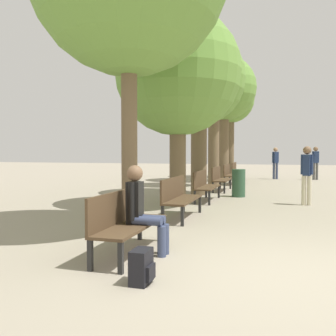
{
  "coord_description": "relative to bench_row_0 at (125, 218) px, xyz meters",
  "views": [
    {
      "loc": [
        -0.02,
        -4.72,
        1.48
      ],
      "look_at": [
        -2.81,
        4.78,
        1.05
      ],
      "focal_mm": 40.0,
      "sensor_mm": 36.0,
      "label": 1
    }
  ],
  "objects": [
    {
      "name": "ground_plane",
      "position": [
        2.14,
        -0.28,
        -0.51
      ],
      "size": [
        80.0,
        80.0,
        0.0
      ],
      "primitive_type": "plane",
      "color": "gray"
    },
    {
      "name": "bench_row_0",
      "position": [
        0.0,
        0.0,
        0.0
      ],
      "size": [
        0.5,
        1.83,
        0.91
      ],
      "color": "#4C3823",
      "rests_on": "ground_plane"
    },
    {
      "name": "bench_row_1",
      "position": [
        0.0,
        3.04,
        0.0
      ],
      "size": [
        0.5,
        1.83,
        0.91
      ],
      "color": "#4C3823",
      "rests_on": "ground_plane"
    },
    {
      "name": "bench_row_2",
      "position": [
        0.0,
        6.08,
        0.0
      ],
      "size": [
        0.5,
        1.83,
        0.91
      ],
      "color": "#4C3823",
      "rests_on": "ground_plane"
    },
    {
      "name": "bench_row_3",
      "position": [
        0.0,
        9.12,
        0.0
      ],
      "size": [
        0.5,
        1.83,
        0.91
      ],
      "color": "#4C3823",
      "rests_on": "ground_plane"
    },
    {
      "name": "bench_row_4",
      "position": [
        0.0,
        12.16,
        0.0
      ],
      "size": [
        0.5,
        1.83,
        0.91
      ],
      "color": "#4C3823",
      "rests_on": "ground_plane"
    },
    {
      "name": "bench_row_5",
      "position": [
        0.0,
        15.2,
        0.0
      ],
      "size": [
        0.5,
        1.83,
        0.91
      ],
      "color": "#4C3823",
      "rests_on": "ground_plane"
    },
    {
      "name": "tree_row_1",
      "position": [
        -0.5,
        4.85,
        3.08
      ],
      "size": [
        3.42,
        3.42,
        5.33
      ],
      "color": "brown",
      "rests_on": "ground_plane"
    },
    {
      "name": "tree_row_2",
      "position": [
        -0.5,
        7.69,
        3.39
      ],
      "size": [
        3.16,
        3.16,
        5.56
      ],
      "color": "brown",
      "rests_on": "ground_plane"
    },
    {
      "name": "tree_row_3",
      "position": [
        -0.5,
        10.76,
        4.06
      ],
      "size": [
        2.55,
        2.55,
        5.99
      ],
      "color": "brown",
      "rests_on": "ground_plane"
    },
    {
      "name": "tree_row_4",
      "position": [
        -0.5,
        13.72,
        4.04
      ],
      "size": [
        3.21,
        3.21,
        6.25
      ],
      "color": "brown",
      "rests_on": "ground_plane"
    },
    {
      "name": "tree_row_5",
      "position": [
        -0.5,
        16.53,
        3.86
      ],
      "size": [
        2.67,
        2.67,
        5.79
      ],
      "color": "brown",
      "rests_on": "ground_plane"
    },
    {
      "name": "person_seated",
      "position": [
        0.24,
        0.06,
        0.17
      ],
      "size": [
        0.61,
        0.35,
        1.29
      ],
      "color": "#384260",
      "rests_on": "ground_plane"
    },
    {
      "name": "backpack",
      "position": [
        0.67,
        -1.1,
        -0.32
      ],
      "size": [
        0.23,
        0.32,
        0.39
      ],
      "color": "black",
      "rests_on": "ground_plane"
    },
    {
      "name": "pedestrian_near",
      "position": [
        2.9,
        6.0,
        0.42
      ],
      "size": [
        0.33,
        0.26,
        1.64
      ],
      "color": "beige",
      "rests_on": "ground_plane"
    },
    {
      "name": "pedestrian_mid",
      "position": [
        4.03,
        16.14,
        0.49
      ],
      "size": [
        0.36,
        0.28,
        1.75
      ],
      "color": "#4C4C4C",
      "rests_on": "ground_plane"
    },
    {
      "name": "pedestrian_far",
      "position": [
        1.99,
        16.0,
        0.47
      ],
      "size": [
        0.35,
        0.3,
        1.72
      ],
      "color": "#384260",
      "rests_on": "ground_plane"
    },
    {
      "name": "trash_bin",
      "position": [
        0.89,
        7.43,
        -0.06
      ],
      "size": [
        0.44,
        0.44,
        0.91
      ],
      "color": "#2D5138",
      "rests_on": "ground_plane"
    }
  ]
}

